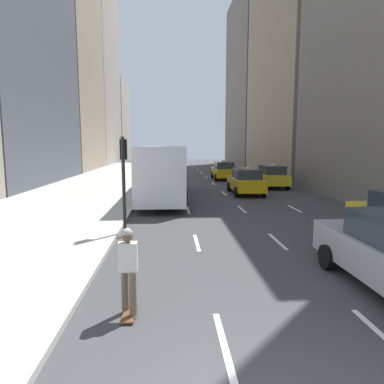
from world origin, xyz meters
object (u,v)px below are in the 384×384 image
taxi_lead (246,181)px  taxi_third (271,176)px  taxi_fourth (223,171)px  city_bus (162,170)px  skateboarder (128,268)px  traffic_light_pole (124,170)px

taxi_lead → taxi_third: 4.53m
taxi_fourth → taxi_third: bearing=-66.4°
taxi_lead → taxi_third: size_ratio=1.00×
taxi_lead → taxi_fourth: size_ratio=1.00×
taxi_third → city_bus: size_ratio=0.38×
taxi_lead → skateboarder: bearing=-109.8°
taxi_third → city_bus: city_bus is taller
taxi_lead → city_bus: (-5.61, -1.31, 0.91)m
taxi_third → taxi_fourth: 6.99m
skateboarder → taxi_third: bearing=66.5°
city_bus → traffic_light_pole: 9.19m
taxi_third → city_bus: 9.76m
taxi_fourth → traffic_light_pole: size_ratio=1.22×
taxi_third → traffic_light_pole: bearing=-124.3°
city_bus → traffic_light_pole: bearing=-97.1°
skateboarder → traffic_light_pole: traffic_light_pole is taller
city_bus → skateboarder: size_ratio=6.65×
taxi_fourth → city_bus: bearing=-116.4°
skateboarder → traffic_light_pole: size_ratio=0.48×
taxi_lead → taxi_fourth: (0.00, 9.97, 0.00)m
city_bus → skateboarder: bearing=-91.1°
taxi_fourth → city_bus: city_bus is taller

